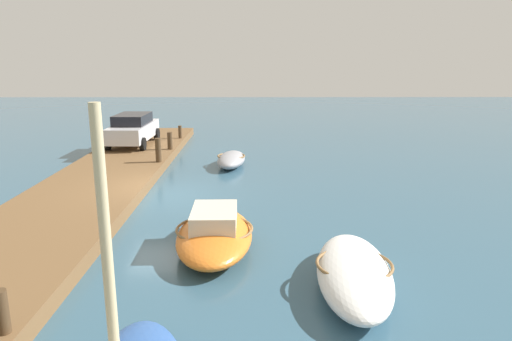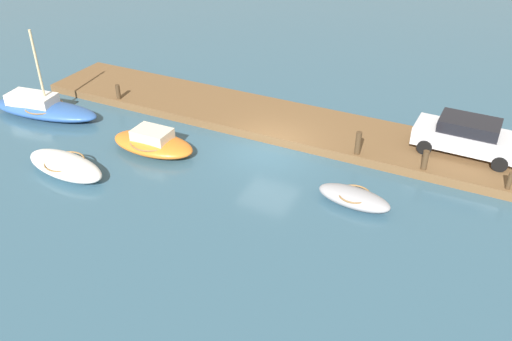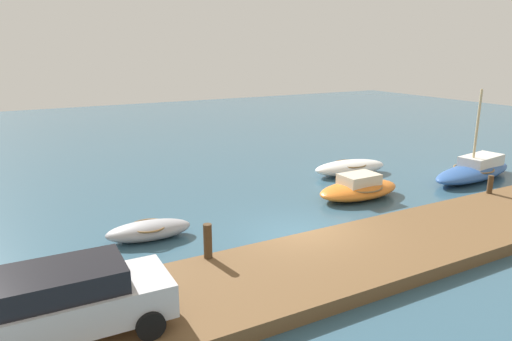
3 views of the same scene
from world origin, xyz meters
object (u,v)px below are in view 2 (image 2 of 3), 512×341
at_px(mooring_post_west, 510,181).
at_px(mooring_post_mid_west, 425,160).
at_px(motorboat_orange, 153,143).
at_px(parked_car, 467,136).
at_px(rowboat_white, 65,165).
at_px(mooring_post_mid_east, 358,143).
at_px(dinghy_grey, 354,198).
at_px(sailboat_blue, 43,108).
at_px(mooring_post_east, 118,92).

relative_size(mooring_post_west, mooring_post_mid_west, 0.83).
bearing_deg(motorboat_orange, mooring_post_mid_west, -165.34).
xyz_separation_m(mooring_post_mid_west, parked_car, (-1.28, -2.14, 0.41)).
height_order(rowboat_white, mooring_post_mid_east, mooring_post_mid_east).
relative_size(rowboat_white, mooring_post_mid_west, 4.88).
bearing_deg(mooring_post_west, dinghy_grey, 31.09).
xyz_separation_m(mooring_post_west, mooring_post_mid_east, (6.11, 0.00, 0.17)).
bearing_deg(dinghy_grey, motorboat_orange, 5.22).
bearing_deg(mooring_post_mid_east, sailboat_blue, 9.78).
bearing_deg(rowboat_white, mooring_post_mid_east, -142.97).
height_order(sailboat_blue, mooring_post_east, sailboat_blue).
bearing_deg(parked_car, mooring_post_east, 8.37).
distance_m(dinghy_grey, mooring_post_mid_east, 3.33).
relative_size(dinghy_grey, rowboat_white, 0.72).
xyz_separation_m(motorboat_orange, parked_car, (-12.66, -5.30, 0.82)).
bearing_deg(rowboat_white, mooring_post_east, -64.18).
bearing_deg(dinghy_grey, mooring_post_mid_west, -116.95).
xyz_separation_m(sailboat_blue, mooring_post_east, (-2.67, -2.70, 0.34)).
relative_size(sailboat_blue, mooring_post_west, 8.58).
distance_m(motorboat_orange, mooring_post_east, 5.48).
bearing_deg(rowboat_white, sailboat_blue, -30.38).
xyz_separation_m(dinghy_grey, mooring_post_west, (-5.23, -3.16, 0.44)).
relative_size(rowboat_white, mooring_post_east, 5.40).
xyz_separation_m(dinghy_grey, rowboat_white, (11.59, 3.21, 0.06)).
relative_size(motorboat_orange, parked_car, 0.92).
distance_m(mooring_post_mid_west, mooring_post_east, 15.83).
bearing_deg(sailboat_blue, dinghy_grey, 170.19).
distance_m(motorboat_orange, mooring_post_west, 14.98).
height_order(sailboat_blue, parked_car, sailboat_blue).
bearing_deg(mooring_post_east, rowboat_white, 109.51).
relative_size(motorboat_orange, mooring_post_mid_west, 4.70).
distance_m(dinghy_grey, parked_car, 6.28).
height_order(rowboat_white, mooring_post_west, mooring_post_west).
height_order(mooring_post_mid_east, mooring_post_east, mooring_post_mid_east).
height_order(dinghy_grey, mooring_post_west, mooring_post_west).
distance_m(motorboat_orange, parked_car, 13.75).
bearing_deg(parked_car, mooring_post_mid_west, 60.33).
bearing_deg(mooring_post_mid_west, parked_car, -120.92).
bearing_deg(parked_car, mooring_post_west, 134.00).
relative_size(sailboat_blue, mooring_post_mid_east, 5.80).
height_order(sailboat_blue, mooring_post_mid_west, sailboat_blue).
xyz_separation_m(dinghy_grey, mooring_post_east, (13.85, -3.16, 0.47)).
distance_m(motorboat_orange, mooring_post_mid_west, 11.82).
height_order(motorboat_orange, rowboat_white, motorboat_orange).
height_order(dinghy_grey, mooring_post_east, mooring_post_east).
distance_m(dinghy_grey, mooring_post_west, 6.13).
bearing_deg(dinghy_grey, mooring_post_mid_east, -69.37).
relative_size(mooring_post_west, parked_car, 0.16).
height_order(rowboat_white, parked_car, parked_car).
bearing_deg(mooring_post_mid_east, motorboat_orange, 20.38).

